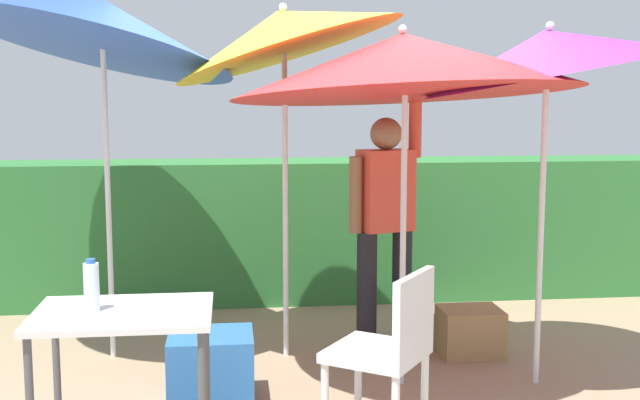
# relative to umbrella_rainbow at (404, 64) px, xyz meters

# --- Properties ---
(ground_plane) EXTENTS (24.00, 24.00, 0.00)m
(ground_plane) POSITION_rel_umbrella_rainbow_xyz_m (-0.45, 0.01, -1.93)
(ground_plane) COLOR #9E8466
(hedge_row) EXTENTS (8.00, 0.70, 1.20)m
(hedge_row) POSITION_rel_umbrella_rainbow_xyz_m (-0.45, 2.21, -1.33)
(hedge_row) COLOR #2D7033
(hedge_row) RESTS_ON ground_plane
(umbrella_rainbow) EXTENTS (2.05, 2.06, 2.20)m
(umbrella_rainbow) POSITION_rel_umbrella_rainbow_xyz_m (0.00, 0.00, 0.00)
(umbrella_rainbow) COLOR silver
(umbrella_rainbow) RESTS_ON ground_plane
(umbrella_orange) EXTENTS (1.52, 1.50, 2.29)m
(umbrella_orange) POSITION_rel_umbrella_rainbow_xyz_m (0.83, -0.10, 0.06)
(umbrella_orange) COLOR silver
(umbrella_orange) RESTS_ON ground_plane
(umbrella_yellow) EXTENTS (1.55, 1.53, 2.54)m
(umbrella_yellow) POSITION_rel_umbrella_rainbow_xyz_m (-0.66, 0.59, 0.23)
(umbrella_yellow) COLOR silver
(umbrella_yellow) RESTS_ON ground_plane
(umbrella_navy) EXTENTS (1.89, 1.84, 2.67)m
(umbrella_navy) POSITION_rel_umbrella_rainbow_xyz_m (-1.83, 0.77, 0.28)
(umbrella_navy) COLOR silver
(umbrella_navy) RESTS_ON ground_plane
(person_vendor) EXTENTS (0.55, 0.32, 1.88)m
(person_vendor) POSITION_rel_umbrella_rainbow_xyz_m (0.06, 0.78, -0.99)
(person_vendor) COLOR black
(person_vendor) RESTS_ON ground_plane
(chair_plastic) EXTENTS (0.61, 0.61, 0.89)m
(chair_plastic) POSITION_rel_umbrella_rainbow_xyz_m (-0.24, -0.82, -1.42)
(chair_plastic) COLOR silver
(chair_plastic) RESTS_ON ground_plane
(cooler_box) EXTENTS (0.48, 0.42, 0.41)m
(cooler_box) POSITION_rel_umbrella_rainbow_xyz_m (-1.13, -0.18, -1.72)
(cooler_box) COLOR #2D6BB7
(cooler_box) RESTS_ON ground_plane
(crate_cardboard) EXTENTS (0.41, 0.34, 0.32)m
(crate_cardboard) POSITION_rel_umbrella_rainbow_xyz_m (0.59, 0.50, -1.77)
(crate_cardboard) COLOR #9E7A4C
(crate_cardboard) RESTS_ON ground_plane
(folding_table) EXTENTS (0.80, 0.60, 0.78)m
(folding_table) POSITION_rel_umbrella_rainbow_xyz_m (-1.50, -1.00, -1.24)
(folding_table) COLOR #4C4C51
(folding_table) RESTS_ON ground_plane
(bottle_water) EXTENTS (0.07, 0.07, 0.24)m
(bottle_water) POSITION_rel_umbrella_rainbow_xyz_m (-1.64, -0.99, -1.03)
(bottle_water) COLOR silver
(bottle_water) RESTS_ON folding_table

